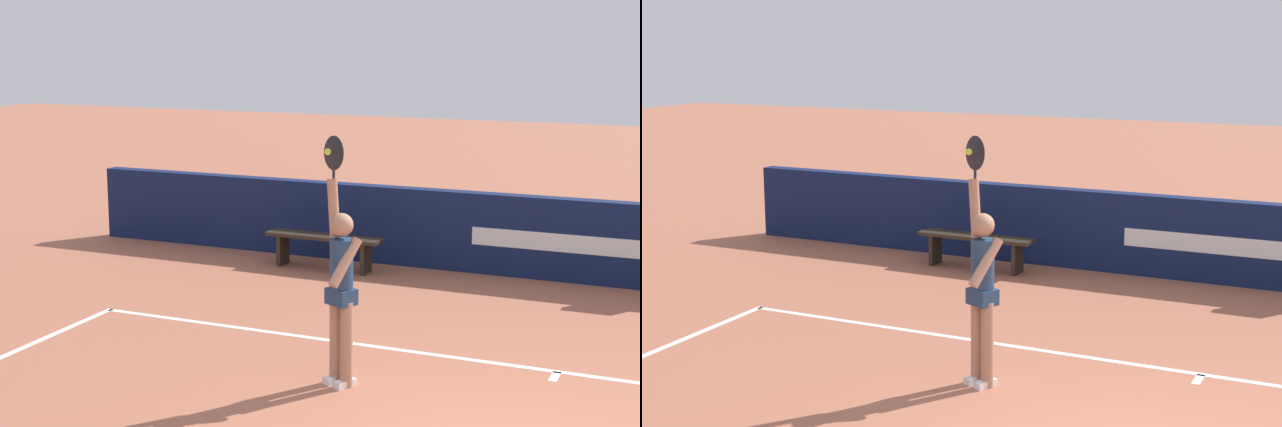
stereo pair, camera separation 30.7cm
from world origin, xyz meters
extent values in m
cube|color=white|center=(0.00, 2.56, 0.00)|extent=(11.21, 0.08, 0.00)
cube|color=white|center=(0.00, 2.41, 0.00)|extent=(0.08, 0.30, 0.00)
cube|color=#0F1B43|center=(0.00, 6.35, 0.59)|extent=(16.48, 0.26, 1.18)
cube|color=silver|center=(0.18, 6.22, 0.56)|extent=(4.12, 0.01, 0.26)
cylinder|color=#A5745A|center=(-1.86, 1.31, 0.44)|extent=(0.13, 0.13, 0.87)
cylinder|color=#A5745A|center=(-2.00, 1.37, 0.44)|extent=(0.13, 0.13, 0.87)
cube|color=white|center=(-1.87, 1.29, 0.04)|extent=(0.19, 0.26, 0.07)
cube|color=white|center=(-2.01, 1.35, 0.04)|extent=(0.19, 0.26, 0.07)
cylinder|color=navy|center=(-1.93, 1.34, 1.18)|extent=(0.23, 0.23, 0.62)
cube|color=navy|center=(-1.93, 1.34, 0.91)|extent=(0.33, 0.31, 0.16)
sphere|color=#A5745A|center=(-1.93, 1.34, 1.63)|extent=(0.23, 0.23, 0.23)
cylinder|color=#A5745A|center=(-2.03, 1.39, 1.78)|extent=(0.18, 0.16, 0.59)
cylinder|color=#A5745A|center=(-1.85, 1.23, 1.29)|extent=(0.26, 0.41, 0.47)
ellipsoid|color=black|center=(-2.03, 1.39, 2.32)|extent=(0.31, 0.16, 0.37)
cylinder|color=black|center=(-2.03, 1.39, 2.13)|extent=(0.03, 0.03, 0.18)
sphere|color=#C8E633|center=(-2.05, 1.28, 2.34)|extent=(0.07, 0.07, 0.07)
cube|color=black|center=(-3.96, 5.60, 0.49)|extent=(1.79, 0.40, 0.05)
cube|color=black|center=(-4.63, 5.61, 0.24)|extent=(0.07, 0.32, 0.49)
cube|color=black|center=(-3.28, 5.59, 0.24)|extent=(0.07, 0.32, 0.49)
camera|label=1|loc=(1.51, -7.07, 3.48)|focal=53.71mm
camera|label=2|loc=(1.79, -6.95, 3.48)|focal=53.71mm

